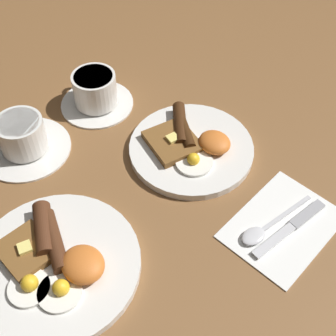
% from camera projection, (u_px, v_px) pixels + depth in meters
% --- Properties ---
extents(ground_plane, '(3.00, 3.00, 0.00)m').
position_uv_depth(ground_plane, '(191.00, 151.00, 0.88)').
color(ground_plane, brown).
extents(breakfast_plate_near, '(0.23, 0.23, 0.04)m').
position_uv_depth(breakfast_plate_near, '(191.00, 146.00, 0.87)').
color(breakfast_plate_near, silver).
rests_on(breakfast_plate_near, ground_plane).
extents(breakfast_plate_far, '(0.26, 0.26, 0.05)m').
position_uv_depth(breakfast_plate_far, '(55.00, 262.00, 0.71)').
color(breakfast_plate_far, silver).
rests_on(breakfast_plate_far, ground_plane).
extents(teacup_near, '(0.15, 0.15, 0.07)m').
position_uv_depth(teacup_near, '(95.00, 92.00, 0.94)').
color(teacup_near, silver).
rests_on(teacup_near, ground_plane).
extents(teacup_far, '(0.17, 0.17, 0.07)m').
position_uv_depth(teacup_far, '(23.00, 138.00, 0.86)').
color(teacup_far, silver).
rests_on(teacup_far, ground_plane).
extents(napkin, '(0.15, 0.20, 0.01)m').
position_uv_depth(napkin, '(283.00, 225.00, 0.77)').
color(napkin, white).
rests_on(napkin, ground_plane).
extents(knife, '(0.03, 0.16, 0.01)m').
position_uv_depth(knife, '(293.00, 225.00, 0.76)').
color(knife, silver).
rests_on(knife, napkin).
extents(spoon, '(0.04, 0.15, 0.01)m').
position_uv_depth(spoon, '(261.00, 230.00, 0.76)').
color(spoon, silver).
rests_on(spoon, napkin).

